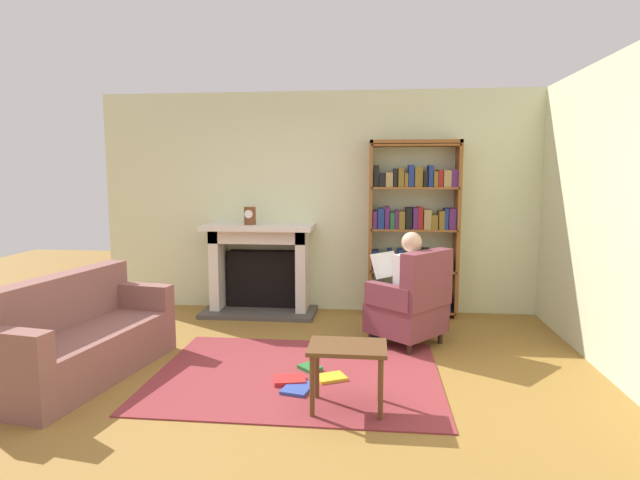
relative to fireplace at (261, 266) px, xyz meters
name	(u,v)px	position (x,y,z in m)	size (l,w,h in m)	color
ground	(292,390)	(0.75, -2.30, -0.58)	(14.00, 14.00, 0.00)	olive
back_wall	(323,202)	(0.75, 0.25, 0.77)	(5.60, 0.10, 2.70)	beige
side_wall_right	(588,211)	(3.40, -1.05, 0.77)	(0.10, 5.20, 2.70)	beige
area_rug	(297,375)	(0.75, -2.00, -0.57)	(2.40, 1.80, 0.01)	maroon
fireplace	(261,266)	(0.00, 0.00, 0.00)	(1.37, 0.64, 1.10)	#4C4742
mantel_clock	(250,216)	(-0.10, -0.10, 0.62)	(0.14, 0.14, 0.21)	brown
bookshelf	(413,232)	(1.85, 0.04, 0.44)	(1.06, 0.32, 2.09)	brown
armchair_reading	(412,304)	(1.77, -1.09, -0.16)	(0.89, 0.89, 0.97)	#331E14
seated_reader	(403,282)	(1.68, -1.01, 0.04)	(0.59, 0.57, 1.14)	white
sofa_floral	(78,339)	(-1.08, -2.20, -0.26)	(0.98, 1.79, 0.85)	#875750
side_table	(348,356)	(1.21, -2.59, -0.18)	(0.56, 0.39, 0.48)	brown
scattered_books	(304,379)	(0.83, -2.14, -0.55)	(0.62, 0.70, 0.04)	red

